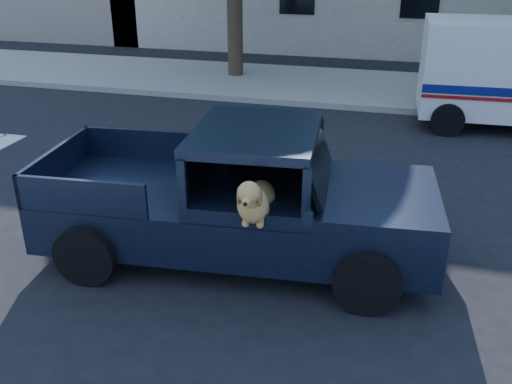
% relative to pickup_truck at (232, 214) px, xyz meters
% --- Properties ---
extents(ground, '(120.00, 120.00, 0.00)m').
position_rel_pickup_truck_xyz_m(ground, '(1.12, -0.00, -0.60)').
color(ground, black).
rests_on(ground, ground).
extents(far_sidewalk, '(60.00, 4.00, 0.15)m').
position_rel_pickup_truck_xyz_m(far_sidewalk, '(1.12, 9.20, -0.52)').
color(far_sidewalk, gray).
rests_on(far_sidewalk, ground).
extents(lane_stripes, '(21.60, 0.14, 0.01)m').
position_rel_pickup_truck_xyz_m(lane_stripes, '(3.12, 3.40, -0.59)').
color(lane_stripes, silver).
rests_on(lane_stripes, ground).
extents(pickup_truck, '(5.09, 2.67, 1.77)m').
position_rel_pickup_truck_xyz_m(pickup_truck, '(0.00, 0.00, 0.00)').
color(pickup_truck, black).
rests_on(pickup_truck, ground).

